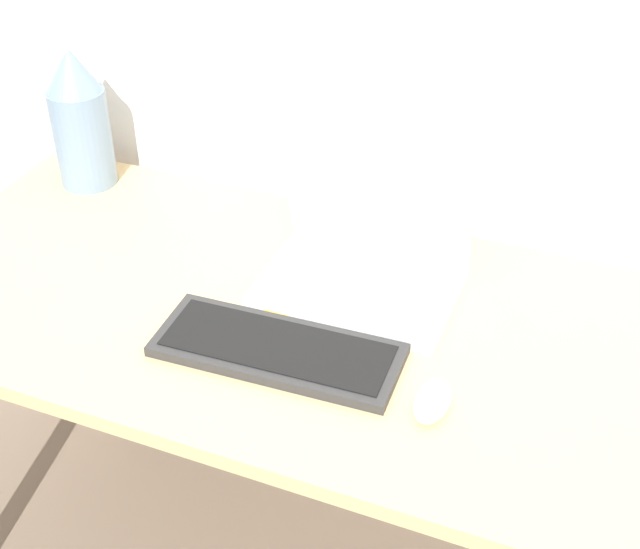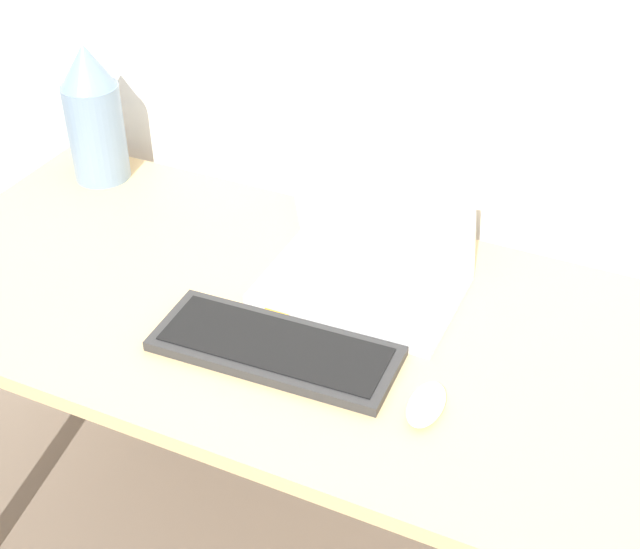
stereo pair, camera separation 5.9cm
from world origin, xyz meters
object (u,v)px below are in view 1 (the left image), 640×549
at_px(laptop, 365,257).
at_px(vase, 80,119).
at_px(keyboard, 278,350).
at_px(mouse, 433,401).
at_px(mp3_player, 280,307).

distance_m(laptop, vase, 0.70).
relative_size(keyboard, mouse, 4.05).
xyz_separation_m(laptop, vase, (-0.68, 0.13, 0.09)).
bearing_deg(keyboard, mp3_player, 112.37).
relative_size(laptop, mp3_player, 5.91).
relative_size(mouse, vase, 0.34).
distance_m(mouse, mp3_player, 0.35).
bearing_deg(mp3_player, laptop, 50.40).
relative_size(keyboard, vase, 1.37).
distance_m(mouse, vase, 0.98).
distance_m(laptop, keyboard, 0.26).
relative_size(laptop, mouse, 3.39).
bearing_deg(laptop, keyboard, -104.80).
xyz_separation_m(mouse, vase, (-0.89, 0.40, 0.13)).
height_order(laptop, keyboard, laptop).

